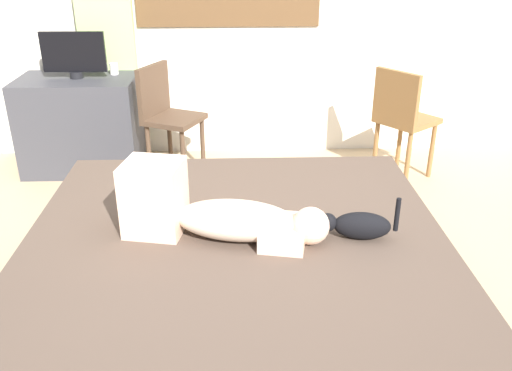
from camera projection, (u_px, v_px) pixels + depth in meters
The scene contains 10 objects.
ground_plane at pixel (246, 337), 2.63m from camera, with size 16.00×16.00×0.00m, color tan.
bed at pixel (237, 277), 2.66m from camera, with size 2.01×1.92×0.49m.
person_lying at pixel (215, 213), 2.50m from camera, with size 0.94×0.42×0.34m.
cat at pixel (358, 225), 2.49m from camera, with size 0.36×0.14×0.21m.
desk at pixel (82, 124), 4.37m from camera, with size 0.90×0.56×0.74m.
tv_monitor at pixel (74, 54), 4.14m from camera, with size 0.48×0.10×0.35m.
cup at pixel (114, 69), 4.31m from camera, with size 0.06×0.06×0.09m, color white.
chair_by_desk at pixel (166, 112), 4.20m from camera, with size 0.51×0.51×0.86m.
chair_spare at pixel (402, 116), 4.12m from camera, with size 0.53×0.53×0.86m.
curtain_left at pixel (104, 13), 4.29m from camera, with size 0.44×0.06×2.36m, color #ADCC75.
Camera 1 is at (-0.03, -2.08, 1.77)m, focal length 38.56 mm.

